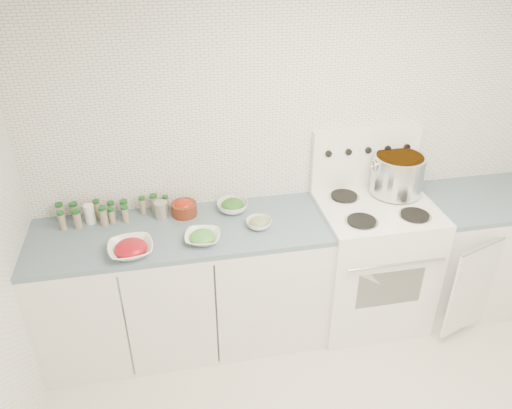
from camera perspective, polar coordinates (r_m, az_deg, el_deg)
name	(u,v)px	position (r m, az deg, el deg)	size (l,w,h in m)	color
room_walls	(404,234)	(1.98, 16.51, -3.21)	(3.54, 3.04, 2.52)	white
counter_left	(185,286)	(3.41, -8.15, -9.23)	(1.85, 0.62, 0.90)	white
stove	(370,258)	(3.63, 12.89, -6.01)	(0.76, 0.70, 1.36)	white
counter_right	(474,250)	(4.03, 23.67, -4.82)	(0.89, 0.76, 0.90)	white
stock_pot	(398,173)	(3.50, 15.87, 3.53)	(0.37, 0.35, 0.27)	silver
bowl_tomato	(131,248)	(2.97, -14.13, -4.89)	(0.29, 0.29, 0.09)	white
bowl_snowpea	(202,237)	(3.00, -6.14, -3.73)	(0.25, 0.25, 0.07)	white
bowl_broccoli	(233,206)	(3.28, -2.69, -0.13)	(0.23, 0.23, 0.08)	white
bowl_zucchini	(259,223)	(3.12, 0.32, -2.12)	(0.21, 0.21, 0.06)	white
bowl_pepper	(184,208)	(3.27, -8.22, -0.37)	(0.17, 0.17, 0.10)	#5A1F0F
salt_canister	(90,214)	(3.31, -18.47, -1.03)	(0.06, 0.06, 0.13)	white
tin_can	(162,210)	(3.25, -10.75, -0.64)	(0.09, 0.09, 0.11)	#B4AF99
spice_cluster	(105,211)	(3.32, -16.83, -0.75)	(0.70, 0.16, 0.13)	gray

